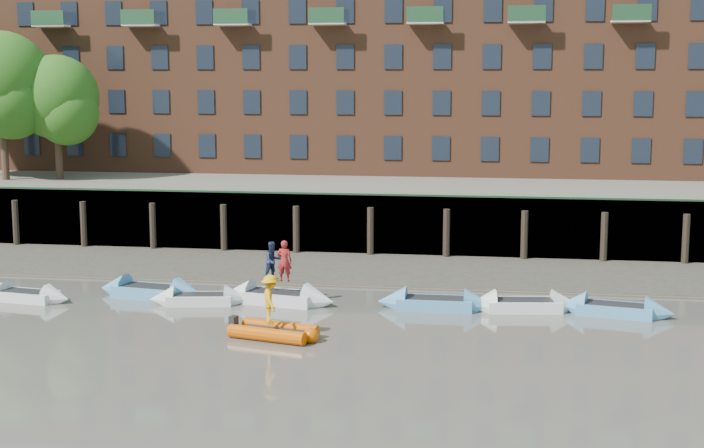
% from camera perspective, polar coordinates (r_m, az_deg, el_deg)
% --- Properties ---
extents(ground, '(220.00, 220.00, 0.00)m').
position_cam_1_polar(ground, '(30.65, -0.74, -9.35)').
color(ground, '#58534B').
rests_on(ground, ground).
extents(foreshore, '(110.00, 8.00, 0.50)m').
position_cam_1_polar(foreshore, '(47.94, 2.84, -2.76)').
color(foreshore, '#3D382F').
rests_on(foreshore, ground).
extents(mud_band, '(110.00, 1.60, 0.10)m').
position_cam_1_polar(mud_band, '(44.63, 2.38, -3.61)').
color(mud_band, '#4C4336').
rests_on(mud_band, ground).
extents(river_wall, '(110.00, 1.23, 3.30)m').
position_cam_1_polar(river_wall, '(51.96, 3.36, -0.09)').
color(river_wall, '#2D2A26').
rests_on(river_wall, ground).
extents(bank_terrace, '(110.00, 28.00, 3.20)m').
position_cam_1_polar(bank_terrace, '(65.40, 4.51, 1.71)').
color(bank_terrace, '#5E594D').
rests_on(bank_terrace, ground).
extents(apartment_terrace, '(80.60, 15.56, 20.98)m').
position_cam_1_polar(apartment_terrace, '(66.01, 4.69, 11.53)').
color(apartment_terrace, brown).
rests_on(apartment_terrace, bank_terrace).
extents(rowboat_0, '(4.29, 1.86, 1.20)m').
position_cam_1_polar(rowboat_0, '(43.88, -18.42, -3.98)').
color(rowboat_0, silver).
rests_on(rowboat_0, ground).
extents(rowboat_1, '(5.15, 2.26, 1.44)m').
position_cam_1_polar(rowboat_1, '(43.14, -11.61, -3.87)').
color(rowboat_1, '#4C8EBC').
rests_on(rowboat_1, ground).
extents(rowboat_2, '(4.34, 1.94, 1.22)m').
position_cam_1_polar(rowboat_2, '(41.54, -8.84, -4.33)').
color(rowboat_2, silver).
rests_on(rowboat_2, ground).
extents(rowboat_3, '(5.16, 2.35, 1.44)m').
position_cam_1_polar(rowboat_3, '(41.28, -4.31, -4.28)').
color(rowboat_3, silver).
rests_on(rowboat_3, ground).
extents(rowboat_4, '(4.75, 1.39, 1.38)m').
position_cam_1_polar(rowboat_4, '(40.31, 4.85, -4.62)').
color(rowboat_4, '#4C8EBC').
rests_on(rowboat_4, ground).
extents(rowboat_5, '(4.74, 1.95, 1.33)m').
position_cam_1_polar(rowboat_5, '(40.51, 9.96, -4.66)').
color(rowboat_5, silver).
rests_on(rowboat_5, ground).
extents(rowboat_6, '(4.75, 2.24, 1.33)m').
position_cam_1_polar(rowboat_6, '(40.54, 15.06, -4.82)').
color(rowboat_6, '#4C8EBC').
rests_on(rowboat_6, ground).
extents(rib_tender, '(3.40, 2.27, 0.57)m').
position_cam_1_polar(rib_tender, '(35.89, -4.39, -6.27)').
color(rib_tender, '#CB4C01').
rests_on(rib_tender, ground).
extents(person_rower_a, '(0.64, 0.43, 1.74)m').
position_cam_1_polar(person_rower_a, '(40.81, -3.96, -2.15)').
color(person_rower_a, maroon).
rests_on(person_rower_a, rowboat_3).
extents(person_rower_b, '(0.99, 0.99, 1.62)m').
position_cam_1_polar(person_rower_b, '(41.19, -4.63, -2.14)').
color(person_rower_b, '#19233F').
rests_on(person_rower_b, rowboat_3).
extents(person_rib_crew, '(1.04, 1.33, 1.80)m').
position_cam_1_polar(person_rib_crew, '(35.70, -4.76, -4.39)').
color(person_rib_crew, orange).
rests_on(person_rib_crew, rib_tender).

